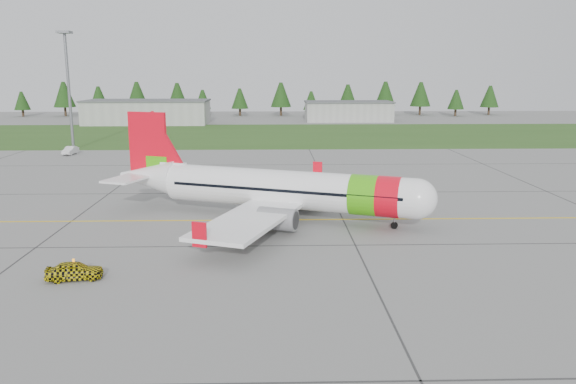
{
  "coord_description": "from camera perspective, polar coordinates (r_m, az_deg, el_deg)",
  "views": [
    {
      "loc": [
        3.54,
        -42.29,
        13.29
      ],
      "look_at": [
        4.82,
        5.34,
        3.2
      ],
      "focal_mm": 35.0,
      "sensor_mm": 36.0,
      "label": 1
    }
  ],
  "objects": [
    {
      "name": "ground",
      "position": [
        44.47,
        -6.07,
        -5.5
      ],
      "size": [
        320.0,
        320.0,
        0.0
      ],
      "primitive_type": "plane",
      "color": "gray",
      "rests_on": "ground"
    },
    {
      "name": "aircraft",
      "position": [
        51.98,
        -0.88,
        0.27
      ],
      "size": [
        30.29,
        28.78,
        9.58
      ],
      "rotation": [
        0.0,
        0.0,
        -0.37
      ],
      "color": "white",
      "rests_on": "ground"
    },
    {
      "name": "follow_me_car",
      "position": [
        39.36,
        -21.01,
        -5.82
      ],
      "size": [
        1.46,
        1.64,
        3.63
      ],
      "primitive_type": "imported",
      "rotation": [
        0.0,
        0.0,
        1.74
      ],
      "color": "yellow",
      "rests_on": "ground"
    },
    {
      "name": "service_van",
      "position": [
        100.57,
        -21.3,
        4.73
      ],
      "size": [
        1.52,
        1.45,
        4.11
      ],
      "primitive_type": "imported",
      "rotation": [
        0.0,
        0.0,
        -0.07
      ],
      "color": "silver",
      "rests_on": "ground"
    },
    {
      "name": "grass_strip",
      "position": [
        125.05,
        -3.18,
        5.84
      ],
      "size": [
        320.0,
        50.0,
        0.03
      ],
      "primitive_type": "cube",
      "color": "#30561E",
      "rests_on": "ground"
    },
    {
      "name": "taxi_guideline",
      "position": [
        52.13,
        -5.39,
        -2.86
      ],
      "size": [
        120.0,
        0.25,
        0.02
      ],
      "primitive_type": "cube",
      "color": "gold",
      "rests_on": "ground"
    },
    {
      "name": "hangar_west",
      "position": [
        156.28,
        -14.07,
        7.83
      ],
      "size": [
        32.0,
        14.0,
        6.0
      ],
      "primitive_type": "cube",
      "color": "#A8A8A3",
      "rests_on": "ground"
    },
    {
      "name": "hangar_east",
      "position": [
        162.07,
        6.13,
        8.11
      ],
      "size": [
        24.0,
        12.0,
        5.2
      ],
      "primitive_type": "cube",
      "color": "#A8A8A3",
      "rests_on": "ground"
    },
    {
      "name": "floodlight_mast",
      "position": [
        106.45,
        -21.35,
        9.38
      ],
      "size": [
        0.5,
        0.5,
        20.0
      ],
      "primitive_type": "cylinder",
      "color": "slate",
      "rests_on": "ground"
    },
    {
      "name": "treeline",
      "position": [
        180.51,
        -2.71,
        9.31
      ],
      "size": [
        160.0,
        8.0,
        10.0
      ],
      "primitive_type": null,
      "color": "#1C3F14",
      "rests_on": "ground"
    }
  ]
}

